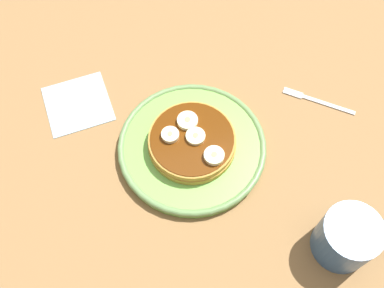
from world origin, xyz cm
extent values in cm
cube|color=olive|center=(0.00, 0.00, -1.50)|extent=(140.00, 140.00, 3.00)
cylinder|color=#72B74C|center=(0.00, 0.00, 0.79)|extent=(24.17, 24.17, 1.58)
torus|color=#658B50|center=(0.00, 0.00, 1.34)|extent=(24.55, 24.55, 1.11)
cylinder|color=#B58936|center=(-0.03, -0.10, 2.15)|extent=(14.41, 14.41, 1.13)
cylinder|color=#BD8738|center=(-0.45, 0.42, 3.28)|extent=(14.11, 14.11, 1.13)
cylinder|color=#592B0A|center=(0.00, 0.00, 3.92)|extent=(13.49, 13.49, 0.16)
cylinder|color=#F8F4B6|center=(0.57, -0.05, 4.24)|extent=(3.14, 3.14, 0.79)
cylinder|color=tan|center=(0.57, -0.05, 4.67)|extent=(0.88, 0.88, 0.08)
cylinder|color=#F3E9B4|center=(-3.29, 1.17, 4.31)|extent=(2.87, 2.87, 0.93)
cylinder|color=tan|center=(-3.29, 1.17, 4.81)|extent=(0.80, 0.80, 0.08)
cylinder|color=beige|center=(2.52, -4.09, 4.33)|extent=(3.23, 3.23, 0.98)
cylinder|color=tan|center=(2.52, -4.09, 4.86)|extent=(0.90, 0.90, 0.08)
cylinder|color=#F7F2BA|center=(-0.46, 3.07, 4.29)|extent=(3.40, 3.40, 0.90)
cylinder|color=tan|center=(-0.46, 3.07, 4.78)|extent=(0.95, 0.95, 0.08)
cylinder|color=#33598C|center=(17.45, -21.11, 4.00)|extent=(8.47, 8.47, 8.00)
cylinder|color=black|center=(17.45, -21.11, 7.20)|extent=(7.20, 7.20, 0.48)
torus|color=#33598C|center=(21.90, -21.11, 4.00)|extent=(6.00, 1.52, 6.00)
cube|color=#99B2BF|center=(-17.46, 13.63, 0.15)|extent=(12.16, 12.16, 0.30)
cube|color=silver|center=(25.52, 2.82, 0.25)|extent=(8.06, 6.20, 0.50)
cube|color=silver|center=(20.28, 6.67, 0.25)|extent=(3.57, 3.09, 0.50)
camera|label=1|loc=(-8.29, -33.65, 66.67)|focal=42.01mm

